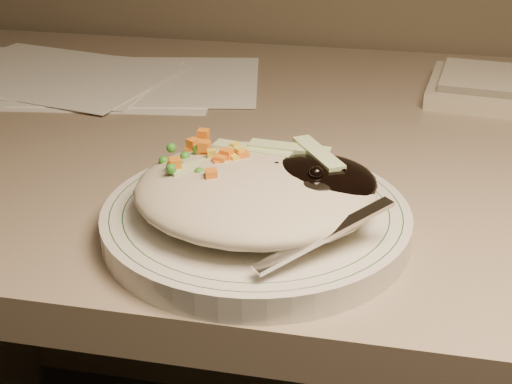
# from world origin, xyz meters

# --- Properties ---
(desk) EXTENTS (1.40, 0.70, 0.74)m
(desk) POSITION_xyz_m (0.00, 1.38, 0.54)
(desk) COLOR gray
(desk) RESTS_ON ground
(plate) EXTENTS (0.25, 0.25, 0.02)m
(plate) POSITION_xyz_m (-0.09, 1.16, 0.75)
(plate) COLOR silver
(plate) RESTS_ON desk
(plate_rim) EXTENTS (0.24, 0.24, 0.00)m
(plate_rim) POSITION_xyz_m (-0.09, 1.16, 0.76)
(plate_rim) COLOR #144723
(plate_rim) RESTS_ON plate
(meal) EXTENTS (0.20, 0.19, 0.05)m
(meal) POSITION_xyz_m (-0.08, 1.15, 0.78)
(meal) COLOR #B6AD93
(meal) RESTS_ON plate
(papers) EXTENTS (0.46, 0.28, 0.00)m
(papers) POSITION_xyz_m (-0.39, 1.50, 0.74)
(papers) COLOR white
(papers) RESTS_ON desk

